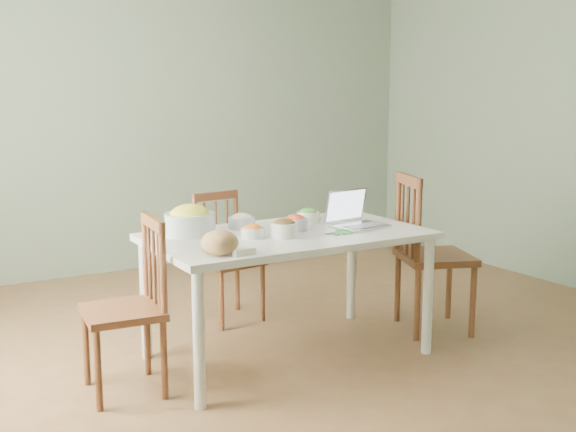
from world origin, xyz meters
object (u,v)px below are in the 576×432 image
chair_left (122,307)px  chair_right (435,253)px  laptop (360,209)px  bread_boule (220,243)px  dining_table (288,295)px  chair_far (229,258)px  bowl_squash (190,220)px

chair_left → chair_right: bearing=93.5°
laptop → bread_boule: bearing=-174.8°
dining_table → chair_left: 1.01m
dining_table → bread_boule: 0.79m
chair_far → bowl_squash: (-0.51, -0.54, 0.40)m
chair_right → laptop: 0.71m
chair_far → chair_left: (-1.00, -0.79, 0.02)m
chair_left → chair_right: size_ratio=0.89×
chair_far → chair_left: size_ratio=0.95×
chair_far → bread_boule: 1.29m
chair_left → bread_boule: chair_left is taller
chair_right → bread_boule: (-1.66, -0.23, 0.30)m
chair_right → laptop: bearing=110.9°
dining_table → bread_boule: size_ratio=8.32×
dining_table → bread_boule: (-0.58, -0.31, 0.44)m
dining_table → chair_right: (1.08, -0.08, 0.14)m
chair_right → bread_boule: bearing=119.0°
chair_right → bowl_squash: chair_right is taller
chair_far → chair_left: 1.28m
chair_right → chair_left: bearing=109.3°
bread_boule → chair_far: bearing=62.1°
bread_boule → chair_left: bearing=144.9°
chair_right → laptop: (-0.62, 0.00, 0.34)m
chair_far → bowl_squash: bowl_squash is taller
bread_boule → laptop: bearing=12.5°
chair_left → laptop: 1.52m
dining_table → laptop: bearing=-9.0°
chair_left → dining_table: bearing=95.8°
dining_table → bowl_squash: (-0.51, 0.25, 0.46)m
laptop → chair_left: bearing=170.2°
bread_boule → bowl_squash: 0.56m
bowl_squash → chair_far: bearing=46.8°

